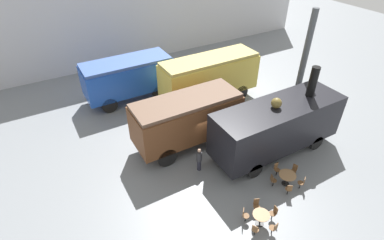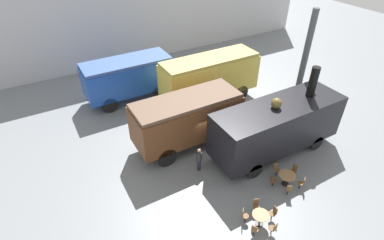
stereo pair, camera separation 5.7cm
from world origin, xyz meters
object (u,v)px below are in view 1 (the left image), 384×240
Objects in this scene: cafe_table_mid at (261,216)px; cafe_table_near at (287,176)px; passenger_coach_vintage at (209,76)px; streamlined_locomotive at (134,74)px; visitor_person at (199,159)px; steam_locomotive at (277,125)px; cafe_chair_0 at (302,182)px; passenger_coach_wooden at (187,117)px.

cafe_table_near is at bearing 23.69° from cafe_table_mid.
passenger_coach_vintage reaches higher than cafe_table_near.
passenger_coach_vintage is at bearing -36.97° from streamlined_locomotive.
passenger_coach_vintage is 8.29m from visitor_person.
passenger_coach_vintage reaches higher than cafe_table_mid.
steam_locomotive is (0.34, -7.45, -0.22)m from passenger_coach_vintage.
streamlined_locomotive is 1.10× the size of passenger_coach_vintage.
steam_locomotive reaches higher than cafe_table_mid.
cafe_table_mid is 3.68m from cafe_chair_0.
cafe_table_mid is at bearing 65.16° from cafe_chair_0.
cafe_table_mid is (0.10, -7.48, -1.58)m from passenger_coach_wooden.
streamlined_locomotive is 9.98× the size of cafe_table_mid.
steam_locomotive is at bearing -9.67° from visitor_person.
cafe_table_near is 5.20m from visitor_person.
cafe_chair_0 is at bearing -104.57° from steam_locomotive.
cafe_table_near is at bearing -62.25° from passenger_coach_wooden.
steam_locomotive is 8.77× the size of cafe_table_near.
passenger_coach_wooden is at bearing 142.98° from steam_locomotive.
streamlined_locomotive is at bearing 95.09° from passenger_coach_wooden.
cafe_chair_0 is at bearing 10.30° from cafe_table_mid.
steam_locomotive reaches higher than cafe_table_near.
passenger_coach_vintage reaches higher than cafe_chair_0.
cafe_table_mid is 0.53× the size of visitor_person.
passenger_coach_wooden is 0.81× the size of steam_locomotive.
visitor_person is at bearing -89.45° from streamlined_locomotive.
streamlined_locomotive is 7.74m from passenger_coach_wooden.
cafe_chair_0 is at bearing -73.14° from streamlined_locomotive.
passenger_coach_vintage reaches higher than visitor_person.
streamlined_locomotive is 14.43m from cafe_table_near.
streamlined_locomotive is 5.27× the size of visitor_person.
cafe_table_mid is (-3.12, -1.37, -0.02)m from cafe_table_near.
cafe_table_mid is at bearing -82.00° from visitor_person.
streamlined_locomotive is 15.26m from cafe_chair_0.
cafe_table_mid is (0.79, -15.19, -1.49)m from streamlined_locomotive.
streamlined_locomotive reaches higher than cafe_table_mid.
cafe_table_near is 0.60× the size of visitor_person.
steam_locomotive is 6.22m from cafe_table_mid.
passenger_coach_wooden is at bearing 90.77° from cafe_table_mid.
passenger_coach_wooden is 7.08m from cafe_table_near.
visitor_person is at bearing -102.85° from passenger_coach_wooden.
cafe_chair_0 is 6.06m from visitor_person.
streamlined_locomotive is 6.19m from passenger_coach_vintage.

